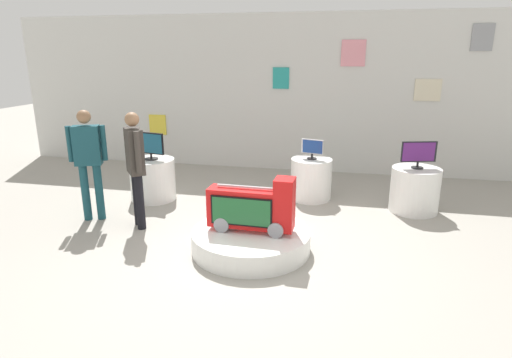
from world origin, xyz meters
TOP-DOWN VIEW (x-y plane):
  - ground_plane at (0.00, 0.00)m, footprint 30.00×30.00m
  - back_wall_display at (0.01, 4.35)m, footprint 12.79×0.13m
  - main_display_pedestal at (0.00, 0.16)m, footprint 1.54×1.54m
  - novelty_firetruck_tv at (0.02, 0.15)m, footprint 1.11×0.37m
  - display_pedestal_left_rear at (0.58, 2.39)m, footprint 0.71×0.71m
  - tv_on_left_rear at (0.59, 2.39)m, footprint 0.38×0.17m
  - display_pedestal_center_rear at (2.28, 2.12)m, footprint 0.77×0.77m
  - tv_on_center_rear at (2.28, 2.11)m, footprint 0.55×0.19m
  - display_pedestal_right_rear at (-2.13, 1.80)m, footprint 0.78×0.78m
  - tv_on_right_rear at (-2.13, 1.79)m, footprint 0.53×0.23m
  - shopper_browsing_near_truck at (-1.79, 0.59)m, footprint 0.39×0.45m
  - shopper_browsing_rear at (-2.62, 0.71)m, footprint 0.53×0.33m

SIDE VIEW (x-z plane):
  - ground_plane at x=0.00m, z-range 0.00..0.00m
  - main_display_pedestal at x=0.00m, z-range 0.00..0.27m
  - display_pedestal_left_rear at x=0.58m, z-range 0.00..0.72m
  - display_pedestal_center_rear at x=2.28m, z-range 0.00..0.72m
  - display_pedestal_right_rear at x=-2.13m, z-range 0.00..0.72m
  - novelty_firetruck_tv at x=0.02m, z-range 0.21..0.94m
  - tv_on_left_rear at x=0.59m, z-range 0.74..1.09m
  - tv_on_center_rear at x=2.28m, z-range 0.75..1.19m
  - tv_on_right_rear at x=-2.13m, z-range 0.74..1.21m
  - shopper_browsing_near_truck at x=-1.79m, z-range 0.14..1.84m
  - shopper_browsing_rear at x=-2.62m, z-range 0.15..1.84m
  - back_wall_display at x=0.01m, z-range 0.00..3.30m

